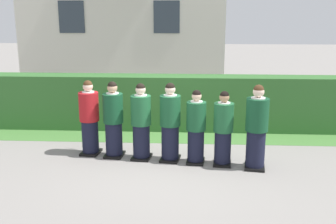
{
  "coord_description": "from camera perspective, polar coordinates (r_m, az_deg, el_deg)",
  "views": [
    {
      "loc": [
        0.45,
        -8.09,
        3.09
      ],
      "look_at": [
        0.0,
        0.0,
        1.05
      ],
      "focal_mm": 43.62,
      "sensor_mm": 36.0,
      "label": 1
    }
  ],
  "objects": [
    {
      "name": "ground_plane",
      "position": [
        8.68,
        0.0,
        -6.74
      ],
      "size": [
        60.0,
        60.0,
        0.0
      ],
      "primitive_type": "plane",
      "color": "gray"
    },
    {
      "name": "student_in_red_blazer",
      "position": [
        8.99,
        -10.93,
        -1.02
      ],
      "size": [
        0.43,
        0.54,
        1.64
      ],
      "color": "black",
      "rests_on": "ground"
    },
    {
      "name": "student_front_row_1",
      "position": [
        8.76,
        -7.64,
        -1.28
      ],
      "size": [
        0.43,
        0.51,
        1.64
      ],
      "color": "black",
      "rests_on": "ground"
    },
    {
      "name": "student_front_row_2",
      "position": [
        8.56,
        -3.78,
        -1.59
      ],
      "size": [
        0.44,
        0.51,
        1.63
      ],
      "color": "black",
      "rests_on": "ground"
    },
    {
      "name": "student_front_row_3",
      "position": [
        8.45,
        0.3,
        -1.69
      ],
      "size": [
        0.45,
        0.53,
        1.65
      ],
      "color": "black",
      "rests_on": "ground"
    },
    {
      "name": "student_front_row_4",
      "position": [
        8.35,
        3.94,
        -2.34
      ],
      "size": [
        0.4,
        0.47,
        1.53
      ],
      "color": "black",
      "rests_on": "ground"
    },
    {
      "name": "student_front_row_5",
      "position": [
        8.3,
        7.72,
        -2.55
      ],
      "size": [
        0.4,
        0.47,
        1.53
      ],
      "color": "black",
      "rests_on": "ground"
    },
    {
      "name": "student_front_row_6",
      "position": [
        8.2,
        12.27,
        -2.35
      ],
      "size": [
        0.46,
        0.56,
        1.7
      ],
      "color": "black",
      "rests_on": "ground"
    },
    {
      "name": "hedge",
      "position": [
        10.72,
        0.7,
        1.32
      ],
      "size": [
        10.99,
        0.7,
        1.43
      ],
      "color": "#33662D",
      "rests_on": "ground"
    },
    {
      "name": "lawn_strip",
      "position": [
        10.14,
        0.49,
        -3.6
      ],
      "size": [
        10.99,
        0.9,
        0.01
      ],
      "primitive_type": "cube",
      "color": "#477A38",
      "rests_on": "ground"
    }
  ]
}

